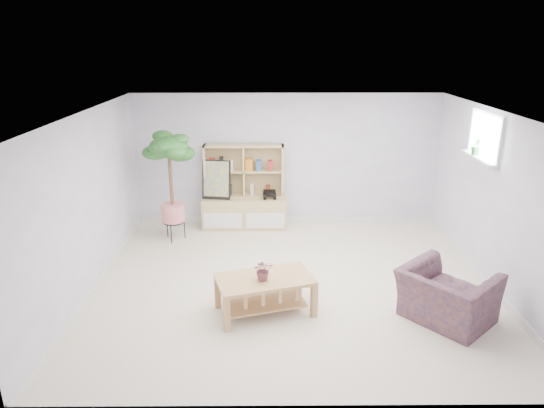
{
  "coord_description": "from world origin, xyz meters",
  "views": [
    {
      "loc": [
        -0.32,
        -6.11,
        3.29
      ],
      "look_at": [
        -0.27,
        0.67,
        0.98
      ],
      "focal_mm": 32.0,
      "sensor_mm": 36.0,
      "label": 1
    }
  ],
  "objects_px": {
    "floor_tree": "(171,188)",
    "armchair": "(447,293)",
    "coffee_table": "(265,295)",
    "storage_unit": "(244,187)"
  },
  "relations": [
    {
      "from": "armchair",
      "to": "coffee_table",
      "type": "bearing_deg",
      "value": 43.06
    },
    {
      "from": "coffee_table",
      "to": "armchair",
      "type": "height_order",
      "value": "armchair"
    },
    {
      "from": "coffee_table",
      "to": "floor_tree",
      "type": "distance_m",
      "value": 2.93
    },
    {
      "from": "floor_tree",
      "to": "armchair",
      "type": "xyz_separation_m",
      "value": [
        3.79,
        -2.57,
        -0.56
      ]
    },
    {
      "from": "storage_unit",
      "to": "coffee_table",
      "type": "height_order",
      "value": "storage_unit"
    },
    {
      "from": "storage_unit",
      "to": "armchair",
      "type": "xyz_separation_m",
      "value": [
        2.61,
        -3.16,
        -0.38
      ]
    },
    {
      "from": "floor_tree",
      "to": "storage_unit",
      "type": "bearing_deg",
      "value": 26.61
    },
    {
      "from": "storage_unit",
      "to": "coffee_table",
      "type": "bearing_deg",
      "value": -82.42
    },
    {
      "from": "storage_unit",
      "to": "floor_tree",
      "type": "relative_size",
      "value": 0.81
    },
    {
      "from": "storage_unit",
      "to": "floor_tree",
      "type": "distance_m",
      "value": 1.34
    }
  ]
}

